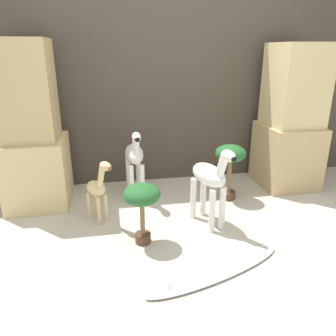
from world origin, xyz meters
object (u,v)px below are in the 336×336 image
zebra_right (210,180)px  zebra_left (135,158)px  surfboard (215,270)px  giraffe_figurine (98,187)px  potted_palm_back (142,199)px  potted_palm_front (230,159)px

zebra_right → zebra_left: (-0.59, 0.72, 0.00)m
zebra_right → surfboard: zebra_right is taller
giraffe_figurine → surfboard: (0.81, -0.90, -0.33)m
zebra_right → potted_palm_back: size_ratio=1.48×
giraffe_figurine → surfboard: size_ratio=0.53×
potted_palm_front → surfboard: potted_palm_front is taller
potted_palm_front → potted_palm_back: (-0.98, -0.68, -0.05)m
giraffe_figurine → zebra_left: bearing=53.0°
zebra_right → giraffe_figurine: (-0.97, 0.23, -0.09)m
zebra_left → potted_palm_back: zebra_left is taller
potted_palm_front → giraffe_figurine: bearing=-169.0°
zebra_left → potted_palm_back: bearing=-91.6°
giraffe_figurine → potted_palm_front: 1.36m
zebra_left → potted_palm_back: (-0.03, -0.92, -0.04)m
potted_palm_back → surfboard: size_ratio=0.45×
zebra_right → potted_palm_front: 0.61m
potted_palm_back → surfboard: (0.46, -0.48, -0.38)m
zebra_right → giraffe_figurine: bearing=166.8°
zebra_right → potted_palm_back: bearing=-162.7°
zebra_left → zebra_right: bearing=-50.7°
giraffe_figurine → potted_palm_front: giraffe_figurine is taller
potted_palm_front → surfboard: bearing=-114.3°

